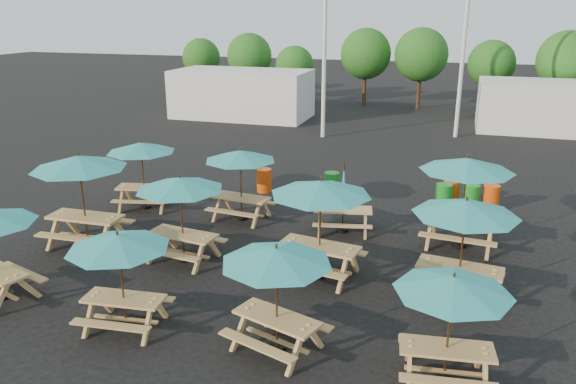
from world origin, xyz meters
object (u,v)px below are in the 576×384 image
(picnic_unit_10, at_px, (466,213))
(waste_bin_3, at_px, (451,193))
(picnic_unit_9, at_px, (453,290))
(picnic_unit_11, at_px, (467,169))
(picnic_unit_5, at_px, (240,159))
(waste_bin_0, at_px, (264,180))
(waste_bin_2, at_px, (444,197))
(picnic_unit_2, at_px, (141,151))
(waste_bin_4, at_px, (471,197))
(picnic_unit_7, at_px, (321,193))
(picnic_unit_8, at_px, (343,203))
(picnic_unit_1, at_px, (79,167))
(waste_bin_5, at_px, (491,198))
(waste_bin_1, at_px, (332,184))
(picnic_unit_3, at_px, (118,246))
(picnic_unit_6, at_px, (276,261))
(picnic_unit_4, at_px, (180,188))

(picnic_unit_10, height_order, waste_bin_3, picnic_unit_10)
(picnic_unit_9, xyz_separation_m, picnic_unit_11, (0.15, 6.20, 0.43))
(picnic_unit_5, height_order, waste_bin_0, picnic_unit_5)
(picnic_unit_9, xyz_separation_m, waste_bin_2, (-0.42, 9.24, -1.37))
(picnic_unit_2, bearing_deg, waste_bin_3, 6.19)
(waste_bin_4, bearing_deg, picnic_unit_7, -119.95)
(picnic_unit_2, bearing_deg, picnic_unit_8, -13.67)
(picnic_unit_1, bearing_deg, picnic_unit_9, -20.78)
(picnic_unit_10, xyz_separation_m, waste_bin_5, (0.89, 6.42, -1.64))
(picnic_unit_10, bearing_deg, picnic_unit_11, 97.68)
(picnic_unit_10, xyz_separation_m, picnic_unit_11, (-0.01, 3.04, 0.16))
(picnic_unit_5, distance_m, waste_bin_2, 6.75)
(picnic_unit_11, height_order, waste_bin_1, picnic_unit_11)
(waste_bin_4, bearing_deg, picnic_unit_3, -125.11)
(picnic_unit_5, relative_size, picnic_unit_7, 0.87)
(picnic_unit_2, xyz_separation_m, picnic_unit_6, (6.66, -6.39, -0.08))
(picnic_unit_6, relative_size, waste_bin_5, 3.15)
(picnic_unit_3, height_order, picnic_unit_9, picnic_unit_3)
(picnic_unit_5, distance_m, picnic_unit_9, 9.02)
(picnic_unit_1, distance_m, waste_bin_1, 8.48)
(picnic_unit_3, distance_m, picnic_unit_4, 3.31)
(picnic_unit_2, bearing_deg, waste_bin_0, 28.98)
(picnic_unit_2, bearing_deg, picnic_unit_1, -101.53)
(picnic_unit_4, xyz_separation_m, waste_bin_1, (2.45, 6.34, -1.56))
(picnic_unit_2, height_order, picnic_unit_5, picnic_unit_2)
(picnic_unit_1, height_order, picnic_unit_10, picnic_unit_1)
(picnic_unit_9, relative_size, picnic_unit_11, 0.82)
(picnic_unit_5, bearing_deg, waste_bin_0, 101.70)
(picnic_unit_3, xyz_separation_m, picnic_unit_7, (3.20, 3.45, 0.34))
(picnic_unit_9, bearing_deg, picnic_unit_4, 147.67)
(picnic_unit_8, xyz_separation_m, waste_bin_5, (4.20, 3.25, -0.46))
(picnic_unit_4, bearing_deg, picnic_unit_6, -33.79)
(picnic_unit_8, distance_m, waste_bin_2, 4.02)
(picnic_unit_3, bearing_deg, waste_bin_2, 52.49)
(picnic_unit_9, bearing_deg, picnic_unit_2, 139.60)
(picnic_unit_3, height_order, picnic_unit_6, picnic_unit_6)
(picnic_unit_4, bearing_deg, picnic_unit_7, 9.87)
(picnic_unit_5, height_order, waste_bin_5, picnic_unit_5)
(picnic_unit_5, bearing_deg, waste_bin_1, 61.82)
(picnic_unit_7, distance_m, picnic_unit_10, 3.26)
(picnic_unit_6, relative_size, waste_bin_3, 3.15)
(picnic_unit_3, distance_m, waste_bin_2, 11.14)
(picnic_unit_10, height_order, waste_bin_4, picnic_unit_10)
(waste_bin_2, relative_size, waste_bin_3, 1.00)
(waste_bin_1, height_order, waste_bin_2, same)
(picnic_unit_5, height_order, picnic_unit_7, picnic_unit_7)
(waste_bin_4, bearing_deg, waste_bin_1, 179.27)
(picnic_unit_1, bearing_deg, waste_bin_4, 29.26)
(waste_bin_1, height_order, waste_bin_3, same)
(picnic_unit_5, height_order, picnic_unit_10, picnic_unit_10)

